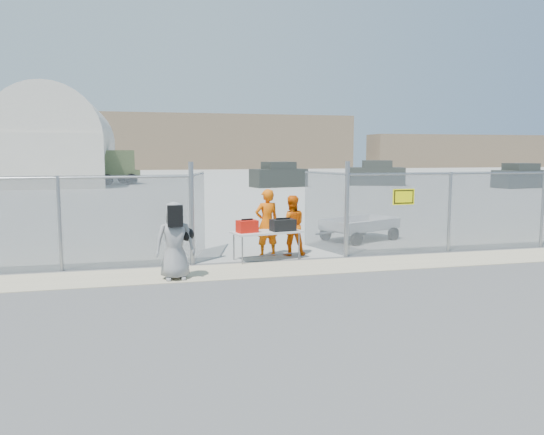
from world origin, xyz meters
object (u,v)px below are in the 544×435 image
object	(u,v)px
security_worker_right	(291,225)
utility_trailer	(359,229)
folding_table	(267,246)
security_worker_left	(267,223)
visitor	(175,241)

from	to	relation	value
security_worker_right	utility_trailer	distance (m)	3.31
folding_table	utility_trailer	distance (m)	4.18
folding_table	security_worker_left	xyz separation A→B (m)	(0.13, 0.50, 0.52)
visitor	utility_trailer	world-z (taller)	visitor
folding_table	security_worker_right	bearing A→B (deg)	18.90
folding_table	utility_trailer	bearing A→B (deg)	21.90
folding_table	security_worker_right	size ratio (longest dim) A/B	1.09
folding_table	security_worker_left	distance (m)	0.73
folding_table	security_worker_right	xyz separation A→B (m)	(0.78, 0.45, 0.43)
folding_table	utility_trailer	world-z (taller)	folding_table
visitor	security_worker_right	bearing A→B (deg)	30.52
security_worker_left	visitor	world-z (taller)	security_worker_left
visitor	utility_trailer	size ratio (longest dim) A/B	0.56
utility_trailer	folding_table	bearing A→B (deg)	-170.82
security_worker_right	utility_trailer	xyz separation A→B (m)	(2.73, 1.82, -0.43)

